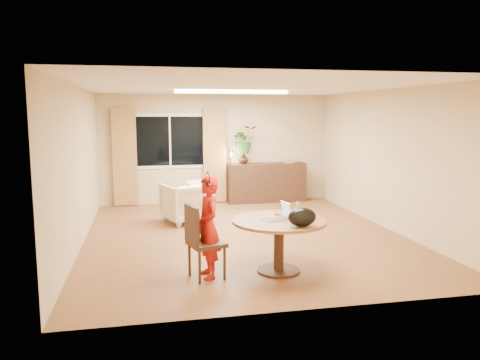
# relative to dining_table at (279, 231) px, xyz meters

# --- Properties ---
(floor) EXTENTS (6.50, 6.50, 0.00)m
(floor) POSITION_rel_dining_table_xyz_m (-0.06, 1.97, -0.57)
(floor) COLOR brown
(floor) RESTS_ON ground
(ceiling) EXTENTS (6.50, 6.50, 0.00)m
(ceiling) POSITION_rel_dining_table_xyz_m (-0.06, 1.97, 2.03)
(ceiling) COLOR white
(ceiling) RESTS_ON wall_back
(wall_back) EXTENTS (5.50, 0.00, 5.50)m
(wall_back) POSITION_rel_dining_table_xyz_m (-0.06, 5.22, 0.73)
(wall_back) COLOR tan
(wall_back) RESTS_ON floor
(wall_left) EXTENTS (0.00, 6.50, 6.50)m
(wall_left) POSITION_rel_dining_table_xyz_m (-2.81, 1.97, 0.73)
(wall_left) COLOR tan
(wall_left) RESTS_ON floor
(wall_right) EXTENTS (0.00, 6.50, 6.50)m
(wall_right) POSITION_rel_dining_table_xyz_m (2.69, 1.97, 0.73)
(wall_right) COLOR tan
(wall_right) RESTS_ON floor
(window) EXTENTS (1.70, 0.03, 1.30)m
(window) POSITION_rel_dining_table_xyz_m (-1.16, 5.20, 0.93)
(window) COLOR white
(window) RESTS_ON wall_back
(curtain_left) EXTENTS (0.55, 0.08, 2.25)m
(curtain_left) POSITION_rel_dining_table_xyz_m (-2.21, 5.13, 0.57)
(curtain_left) COLOR olive
(curtain_left) RESTS_ON wall_back
(curtain_right) EXTENTS (0.55, 0.08, 2.25)m
(curtain_right) POSITION_rel_dining_table_xyz_m (-0.11, 5.13, 0.57)
(curtain_right) COLOR olive
(curtain_right) RESTS_ON wall_back
(ceiling_panel) EXTENTS (2.20, 0.35, 0.05)m
(ceiling_panel) POSITION_rel_dining_table_xyz_m (-0.06, 3.17, 1.99)
(ceiling_panel) COLOR white
(ceiling_panel) RESTS_ON ceiling
(dining_table) EXTENTS (1.28, 1.28, 0.73)m
(dining_table) POSITION_rel_dining_table_xyz_m (0.00, 0.00, 0.00)
(dining_table) COLOR brown
(dining_table) RESTS_ON floor
(dining_chair) EXTENTS (0.57, 0.55, 0.99)m
(dining_chair) POSITION_rel_dining_table_xyz_m (-1.00, -0.05, -0.08)
(dining_chair) COLOR #321C10
(dining_chair) RESTS_ON floor
(child) EXTENTS (0.54, 0.40, 1.35)m
(child) POSITION_rel_dining_table_xyz_m (-0.97, -0.01, 0.10)
(child) COLOR #B4200D
(child) RESTS_ON floor
(laptop) EXTENTS (0.40, 0.31, 0.24)m
(laptop) POSITION_rel_dining_table_xyz_m (-0.04, 0.00, 0.28)
(laptop) COLOR #B7B7BC
(laptop) RESTS_ON dining_table
(tumbler) EXTENTS (0.10, 0.10, 0.12)m
(tumbler) POSITION_rel_dining_table_xyz_m (0.07, 0.30, 0.22)
(tumbler) COLOR white
(tumbler) RESTS_ON dining_table
(wine_glass) EXTENTS (0.07, 0.07, 0.19)m
(wine_glass) POSITION_rel_dining_table_xyz_m (0.34, 0.24, 0.25)
(wine_glass) COLOR white
(wine_glass) RESTS_ON dining_table
(pot_lid) EXTENTS (0.26, 0.26, 0.04)m
(pot_lid) POSITION_rel_dining_table_xyz_m (0.30, 0.32, 0.17)
(pot_lid) COLOR white
(pot_lid) RESTS_ON dining_table
(handbag) EXTENTS (0.41, 0.31, 0.25)m
(handbag) POSITION_rel_dining_table_xyz_m (0.17, -0.44, 0.28)
(handbag) COLOR black
(handbag) RESTS_ON dining_table
(armchair) EXTENTS (1.08, 1.10, 0.79)m
(armchair) POSITION_rel_dining_table_xyz_m (-0.97, 3.23, -0.18)
(armchair) COLOR beige
(armchair) RESTS_ON floor
(throw) EXTENTS (0.62, 0.68, 0.03)m
(throw) POSITION_rel_dining_table_xyz_m (-0.68, 3.23, 0.23)
(throw) COLOR beige
(throw) RESTS_ON armchair
(sideboard) EXTENTS (1.90, 0.46, 0.95)m
(sideboard) POSITION_rel_dining_table_xyz_m (1.14, 4.98, -0.10)
(sideboard) COLOR #321C10
(sideboard) RESTS_ON floor
(vase) EXTENTS (0.26, 0.26, 0.25)m
(vase) POSITION_rel_dining_table_xyz_m (0.57, 4.98, 0.50)
(vase) COLOR black
(vase) RESTS_ON sideboard
(bouquet) EXTENTS (0.65, 0.58, 0.66)m
(bouquet) POSITION_rel_dining_table_xyz_m (0.58, 4.98, 0.95)
(bouquet) COLOR #235F26
(bouquet) RESTS_ON vase
(book_stack) EXTENTS (0.25, 0.21, 0.09)m
(book_stack) POSITION_rel_dining_table_xyz_m (1.69, 4.98, 0.42)
(book_stack) COLOR #8F6D49
(book_stack) RESTS_ON sideboard
(desk_lamp) EXTENTS (0.18, 0.18, 0.35)m
(desk_lamp) POSITION_rel_dining_table_xyz_m (0.25, 4.93, 0.55)
(desk_lamp) COLOR black
(desk_lamp) RESTS_ON sideboard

